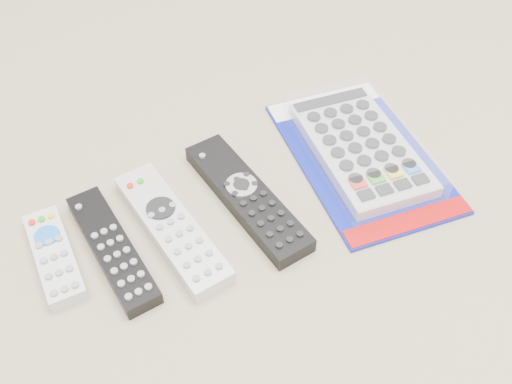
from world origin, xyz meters
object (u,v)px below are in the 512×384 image
remote_large_black (247,197)px  jumbo_remote_packaged (361,146)px  remote_slim_black (112,249)px  remote_silver_dvd (172,228)px  remote_small_grey (54,256)px

remote_large_black → jumbo_remote_packaged: jumbo_remote_packaged is taller
remote_large_black → jumbo_remote_packaged: 0.19m
remote_slim_black → remote_silver_dvd: (0.08, -0.01, 0.00)m
jumbo_remote_packaged → remote_slim_black: bearing=-172.1°
remote_small_grey → remote_slim_black: (0.06, -0.03, -0.00)m
remote_slim_black → jumbo_remote_packaged: size_ratio=0.60×
jumbo_remote_packaged → remote_small_grey: bearing=-175.1°
remote_small_grey → jumbo_remote_packaged: jumbo_remote_packaged is taller
remote_slim_black → remote_large_black: size_ratio=0.85×
remote_slim_black → remote_large_black: (0.19, -0.02, 0.00)m
jumbo_remote_packaged → remote_silver_dvd: bearing=-171.0°
remote_small_grey → remote_slim_black: bearing=-17.8°
remote_silver_dvd → jumbo_remote_packaged: 0.30m
remote_small_grey → remote_silver_dvd: 0.15m
remote_slim_black → jumbo_remote_packaged: bearing=-4.0°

